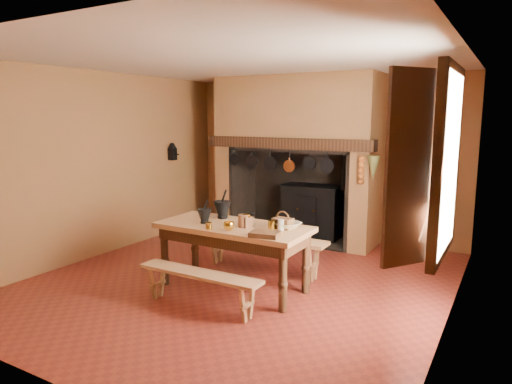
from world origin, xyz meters
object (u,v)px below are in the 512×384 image
mixing_bowl (287,225)px  wicker_basket (283,223)px  coffee_grinder (246,221)px  iron_range (313,211)px  bench_front (199,281)px  work_table (233,235)px

mixing_bowl → wicker_basket: bearing=-144.4°
coffee_grinder → iron_range: bearing=115.7°
wicker_basket → coffee_grinder: bearing=-155.1°
mixing_bowl → coffee_grinder: bearing=-158.1°
iron_range → coffee_grinder: 2.79m
bench_front → wicker_basket: bearing=54.3°
bench_front → mixing_bowl: mixing_bowl is taller
iron_range → work_table: 2.75m
iron_range → bench_front: 3.44m
coffee_grinder → mixing_bowl: bearing=41.4°
iron_range → coffee_grinder: iron_range is taller
iron_range → bench_front: iron_range is taller
work_table → iron_range: bearing=92.2°
work_table → bench_front: (0.00, -0.70, -0.37)m
work_table → mixing_bowl: size_ratio=6.15×
iron_range → bench_front: bearing=-88.3°
iron_range → work_table: size_ratio=0.85×
bench_front → wicker_basket: 1.18m
bench_front → wicker_basket: wicker_basket is taller
iron_range → mixing_bowl: iron_range is taller
coffee_grinder → mixing_bowl: 0.49m
work_table → bench_front: bearing=-90.0°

